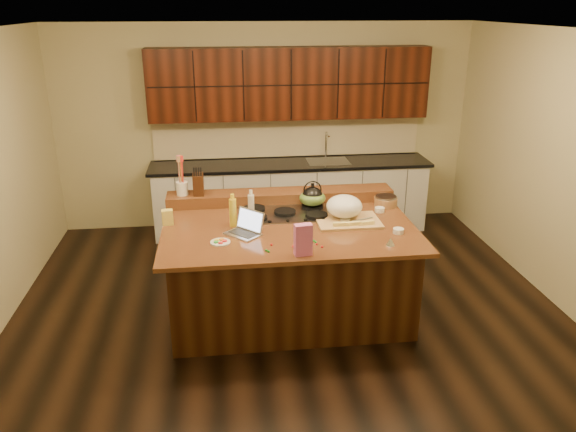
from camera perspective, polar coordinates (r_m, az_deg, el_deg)
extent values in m
cube|color=black|center=(5.78, 0.06, -9.53)|extent=(5.50, 5.00, 0.01)
cube|color=silver|center=(4.99, 0.07, 18.41)|extent=(5.50, 5.00, 0.01)
cube|color=tan|center=(7.64, -2.28, 9.00)|extent=(5.50, 0.01, 2.70)
cube|color=tan|center=(2.97, 6.17, -11.19)|extent=(5.50, 0.01, 2.70)
cube|color=tan|center=(6.19, 26.35, 3.98)|extent=(0.01, 5.00, 2.70)
cube|color=black|center=(5.57, 0.06, -5.58)|extent=(2.22, 1.42, 0.88)
cube|color=black|center=(5.38, 0.07, -1.18)|extent=(2.40, 1.60, 0.04)
cube|color=black|center=(6.00, -0.76, 2.02)|extent=(2.40, 0.30, 0.12)
cube|color=gray|center=(5.65, -0.31, 0.19)|extent=(0.92, 0.52, 0.02)
cylinder|color=black|center=(5.74, -3.44, 0.72)|extent=(0.22, 0.22, 0.03)
cylinder|color=black|center=(5.80, 2.48, 0.97)|extent=(0.22, 0.22, 0.03)
cylinder|color=black|center=(5.49, -3.26, -0.21)|extent=(0.22, 0.22, 0.03)
cylinder|color=black|center=(5.56, 2.92, 0.07)|extent=(0.22, 0.22, 0.03)
cylinder|color=black|center=(5.64, -0.31, 0.40)|extent=(0.22, 0.22, 0.03)
cube|color=silver|center=(7.59, 0.29, 1.88)|extent=(3.60, 0.62, 0.90)
cube|color=black|center=(7.45, 0.29, 5.30)|extent=(3.70, 0.66, 0.04)
cube|color=gray|center=(7.52, 4.09, 5.52)|extent=(0.55, 0.42, 0.01)
cylinder|color=gray|center=(7.65, 3.87, 7.21)|extent=(0.02, 0.02, 0.36)
cube|color=black|center=(7.39, 0.16, 13.33)|extent=(3.60, 0.34, 0.90)
cube|color=tan|center=(7.68, 0.00, 7.93)|extent=(3.60, 0.03, 0.50)
ellipsoid|color=black|center=(5.76, 2.50, 2.04)|extent=(0.22, 0.22, 0.19)
ellipsoid|color=#4E702C|center=(5.77, 2.50, 1.83)|extent=(0.34, 0.34, 0.15)
cube|color=#B7B7BC|center=(5.17, -4.62, -1.85)|extent=(0.37, 0.37, 0.01)
cube|color=black|center=(5.17, -4.62, -1.76)|extent=(0.27, 0.27, 0.00)
cube|color=#B7B7BC|center=(5.20, -3.85, -0.40)|extent=(0.26, 0.27, 0.20)
cube|color=silver|center=(5.20, -3.89, -0.42)|extent=(0.23, 0.24, 0.17)
cylinder|color=yellow|center=(5.34, -5.62, 0.34)|extent=(0.09, 0.09, 0.27)
cylinder|color=silver|center=(5.51, -3.76, 0.92)|extent=(0.08, 0.08, 0.25)
cube|color=tan|center=(5.47, 6.11, -0.53)|extent=(0.61, 0.44, 0.03)
ellipsoid|color=white|center=(5.51, 5.73, 0.99)|extent=(0.35, 0.35, 0.22)
cube|color=#EDD872|center=(5.31, 5.31, -0.83)|extent=(0.13, 0.04, 0.04)
cube|color=#EDD872|center=(5.34, 6.70, -0.76)|extent=(0.13, 0.04, 0.04)
cube|color=#EDD872|center=(5.37, 8.08, -0.70)|extent=(0.13, 0.04, 0.04)
cylinder|color=gray|center=(5.48, 7.53, -0.35)|extent=(0.23, 0.10, 0.01)
cylinder|color=white|center=(5.29, 11.15, -1.49)|extent=(0.10, 0.10, 0.04)
cylinder|color=white|center=(5.79, 9.29, 0.64)|extent=(0.11, 0.11, 0.04)
cylinder|color=white|center=(5.46, 5.82, -0.45)|extent=(0.12, 0.12, 0.04)
cylinder|color=#996B3F|center=(5.97, 9.90, 1.43)|extent=(0.26, 0.26, 0.09)
cone|color=silver|center=(5.01, 10.37, -2.57)|extent=(0.09, 0.09, 0.07)
cube|color=#C45C9E|center=(4.71, 1.55, -2.43)|extent=(0.16, 0.10, 0.28)
cylinder|color=white|center=(5.03, -6.89, -2.66)|extent=(0.20, 0.20, 0.01)
cube|color=#DBC64D|center=(5.50, -12.14, -0.12)|extent=(0.11, 0.09, 0.15)
cylinder|color=white|center=(5.94, -10.70, 2.77)|extent=(0.14, 0.14, 0.14)
cube|color=black|center=(5.92, -9.09, 3.20)|extent=(0.11, 0.18, 0.22)
ellipsoid|color=red|center=(4.93, 1.31, -2.92)|extent=(0.02, 0.02, 0.02)
ellipsoid|color=#198C26|center=(4.94, 2.06, -2.89)|extent=(0.02, 0.02, 0.02)
ellipsoid|color=red|center=(4.90, 0.52, -3.10)|extent=(0.02, 0.02, 0.02)
ellipsoid|color=#198C26|center=(4.99, 2.82, -2.67)|extent=(0.02, 0.02, 0.02)
ellipsoid|color=red|center=(4.90, 3.49, -3.14)|extent=(0.02, 0.02, 0.02)
ellipsoid|color=#198C26|center=(4.99, 1.65, -2.66)|extent=(0.02, 0.02, 0.02)
ellipsoid|color=red|center=(5.01, 1.77, -2.56)|extent=(0.02, 0.02, 0.02)
ellipsoid|color=#198C26|center=(5.02, 2.65, -2.53)|extent=(0.02, 0.02, 0.02)
ellipsoid|color=red|center=(5.00, 1.85, -2.58)|extent=(0.02, 0.02, 0.02)
ellipsoid|color=#198C26|center=(4.80, -1.99, -3.62)|extent=(0.02, 0.02, 0.02)
ellipsoid|color=red|center=(4.95, 2.92, -2.88)|extent=(0.02, 0.02, 0.02)
ellipsoid|color=#198C26|center=(4.87, 1.74, -3.28)|extent=(0.02, 0.02, 0.02)
ellipsoid|color=red|center=(4.93, -1.69, -2.93)|extent=(0.02, 0.02, 0.02)
ellipsoid|color=#198C26|center=(4.83, -2.22, -3.50)|extent=(0.02, 0.02, 0.02)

